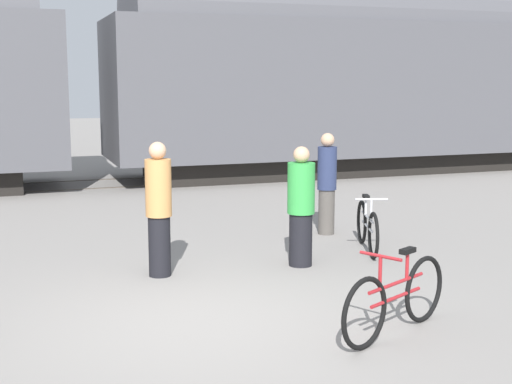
{
  "coord_description": "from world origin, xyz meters",
  "views": [
    {
      "loc": [
        -1.83,
        -6.89,
        2.51
      ],
      "look_at": [
        1.1,
        1.43,
        1.1
      ],
      "focal_mm": 50.0,
      "sensor_mm": 36.0,
      "label": 1
    }
  ],
  "objects": [
    {
      "name": "rail_near",
      "position": [
        0.0,
        9.64,
        0.01
      ],
      "size": [
        65.15,
        0.07,
        0.01
      ],
      "primitive_type": "cube",
      "color": "#4C4238",
      "rests_on": "ground_plane"
    },
    {
      "name": "person_in_tan",
      "position": [
        -0.04,
        1.9,
        0.87
      ],
      "size": [
        0.33,
        0.33,
        1.73
      ],
      "rotation": [
        0.0,
        0.0,
        3.0
      ],
      "color": "black",
      "rests_on": "ground_plane"
    },
    {
      "name": "bicycle_maroon",
      "position": [
        1.71,
        -0.99,
        0.37
      ],
      "size": [
        1.59,
        0.85,
        0.87
      ],
      "color": "black",
      "rests_on": "ground_plane"
    },
    {
      "name": "person_in_green",
      "position": [
        1.86,
        1.77,
        0.8
      ],
      "size": [
        0.37,
        0.37,
        1.62
      ],
      "rotation": [
        0.0,
        0.0,
        0.82
      ],
      "color": "black",
      "rests_on": "ground_plane"
    },
    {
      "name": "bicycle_silver",
      "position": [
        3.11,
        2.22,
        0.36
      ],
      "size": [
        0.58,
        1.57,
        0.83
      ],
      "color": "black",
      "rests_on": "ground_plane"
    },
    {
      "name": "rail_far",
      "position": [
        0.0,
        11.07,
        0.01
      ],
      "size": [
        65.15,
        0.07,
        0.01
      ],
      "primitive_type": "cube",
      "color": "#4C4238",
      "rests_on": "ground_plane"
    },
    {
      "name": "freight_train",
      "position": [
        0.0,
        10.35,
        2.83
      ],
      "size": [
        53.15,
        3.17,
        5.44
      ],
      "color": "black",
      "rests_on": "ground_plane"
    },
    {
      "name": "person_in_navy",
      "position": [
        3.03,
        3.46,
        0.84
      ],
      "size": [
        0.31,
        0.31,
        1.65
      ],
      "rotation": [
        0.0,
        0.0,
        3.89
      ],
      "color": "#514C47",
      "rests_on": "ground_plane"
    },
    {
      "name": "ground_plane",
      "position": [
        0.0,
        0.0,
        0.0
      ],
      "size": [
        80.0,
        80.0,
        0.0
      ],
      "primitive_type": "plane",
      "color": "gray"
    }
  ]
}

